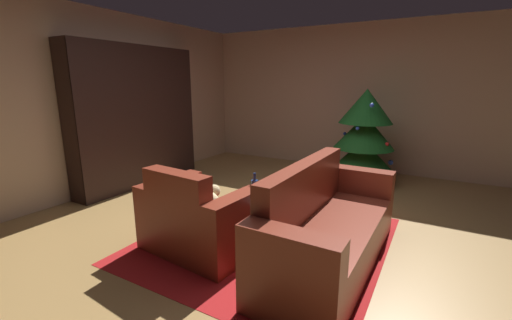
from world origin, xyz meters
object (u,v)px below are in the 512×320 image
at_px(armchair_red, 200,220).
at_px(decorated_tree, 364,136).
at_px(coffee_table, 268,201).
at_px(bookshelf_unit, 144,119).
at_px(bottle_on_table, 255,190).
at_px(couch_red, 327,230).
at_px(book_stack_on_table, 267,192).

xyz_separation_m(armchair_red, decorated_tree, (0.88, 2.99, 0.47)).
relative_size(armchair_red, coffee_table, 1.64).
bearing_deg(bookshelf_unit, bottle_on_table, -21.25).
height_order(bookshelf_unit, decorated_tree, bookshelf_unit).
xyz_separation_m(bookshelf_unit, coffee_table, (2.65, -0.83, -0.60)).
height_order(couch_red, coffee_table, couch_red).
height_order(book_stack_on_table, bottle_on_table, bottle_on_table).
height_order(book_stack_on_table, decorated_tree, decorated_tree).
bearing_deg(armchair_red, couch_red, 18.46).
height_order(armchair_red, book_stack_on_table, armchair_red).
bearing_deg(bookshelf_unit, armchair_red, -31.81).
xyz_separation_m(couch_red, book_stack_on_table, (-0.69, 0.17, 0.19)).
relative_size(couch_red, book_stack_on_table, 8.56).
bearing_deg(decorated_tree, couch_red, -84.26).
bearing_deg(armchair_red, bottle_on_table, 39.64).
xyz_separation_m(coffee_table, decorated_tree, (0.40, 2.47, 0.36)).
xyz_separation_m(bookshelf_unit, bottle_on_table, (2.59, -1.01, -0.44)).
distance_m(armchair_red, bottle_on_table, 0.60).
bearing_deg(decorated_tree, book_stack_on_table, -100.05).
xyz_separation_m(book_stack_on_table, decorated_tree, (0.43, 2.44, 0.28)).
relative_size(couch_red, decorated_tree, 1.34).
bearing_deg(decorated_tree, bottle_on_table, -99.93).
xyz_separation_m(bookshelf_unit, couch_red, (3.31, -0.97, -0.71)).
xyz_separation_m(couch_red, decorated_tree, (-0.26, 2.61, 0.47)).
distance_m(bottle_on_table, decorated_tree, 2.69).
xyz_separation_m(armchair_red, bottle_on_table, (0.41, 0.34, 0.28)).
relative_size(couch_red, coffee_table, 2.93).
bearing_deg(couch_red, armchair_red, -161.54).
relative_size(armchair_red, bottle_on_table, 3.97).
xyz_separation_m(couch_red, bottle_on_table, (-0.73, -0.04, 0.27)).
bearing_deg(armchair_red, bookshelf_unit, 148.19).
relative_size(bottle_on_table, decorated_tree, 0.19).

